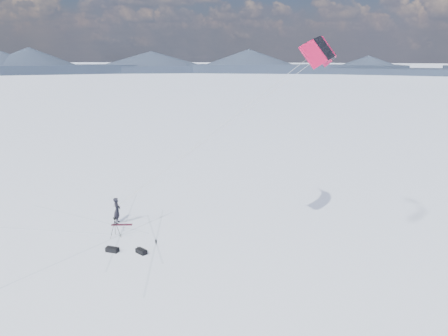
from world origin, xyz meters
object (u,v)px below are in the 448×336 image
at_px(snowboard, 122,225).
at_px(gear_bag_b, 141,251).
at_px(snowkiter, 118,223).
at_px(gear_bag_a, 112,250).
at_px(tripod, 115,224).

height_order(snowboard, gear_bag_b, gear_bag_b).
distance_m(snowkiter, gear_bag_a, 4.74).
height_order(snowboard, gear_bag_a, gear_bag_a).
bearing_deg(tripod, snowboard, 106.12).
height_order(snowboard, tripod, tripod).
relative_size(snowkiter, snowboard, 1.28).
xyz_separation_m(snowkiter, gear_bag_b, (4.28, -3.47, 0.15)).
bearing_deg(gear_bag_b, snowboard, 158.64).
xyz_separation_m(snowboard, tripod, (0.88, -1.83, 0.85)).
height_order(gear_bag_a, gear_bag_b, gear_bag_a).
xyz_separation_m(snowboard, gear_bag_b, (3.79, -3.26, 0.13)).
relative_size(snowboard, tripod, 1.08).
height_order(tripod, gear_bag_a, tripod).
bearing_deg(gear_bag_b, gear_bag_a, -144.04).
relative_size(tripod, gear_bag_b, 1.67).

